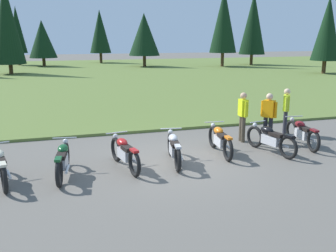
% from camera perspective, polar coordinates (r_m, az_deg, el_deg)
% --- Properties ---
extents(ground_plane, '(140.00, 140.00, 0.00)m').
position_cam_1_polar(ground_plane, '(10.97, 0.92, -5.27)').
color(ground_plane, '#605B54').
extents(grass_moorland, '(80.00, 44.00, 0.10)m').
position_cam_1_polar(grass_moorland, '(35.68, -11.90, 7.40)').
color(grass_moorland, '#5B7033').
rests_on(grass_moorland, ground).
extents(forest_treeline, '(45.39, 23.92, 8.74)m').
position_cam_1_polar(forest_treeline, '(42.69, -13.59, 13.96)').
color(forest_treeline, '#47331E').
rests_on(forest_treeline, ground).
extents(motorcycle_cream, '(0.72, 2.08, 0.88)m').
position_cam_1_polar(motorcycle_cream, '(10.10, -23.64, -5.44)').
color(motorcycle_cream, black).
rests_on(motorcycle_cream, ground).
extents(motorcycle_british_green, '(0.62, 2.09, 0.88)m').
position_cam_1_polar(motorcycle_british_green, '(10.04, -15.36, -4.89)').
color(motorcycle_british_green, black).
rests_on(motorcycle_british_green, ground).
extents(motorcycle_red, '(0.68, 2.09, 0.88)m').
position_cam_1_polar(motorcycle_red, '(10.35, -6.47, -3.96)').
color(motorcycle_red, black).
rests_on(motorcycle_red, ground).
extents(motorcycle_silver, '(0.64, 2.09, 0.88)m').
position_cam_1_polar(motorcycle_silver, '(10.69, 0.89, -3.31)').
color(motorcycle_silver, black).
rests_on(motorcycle_silver, ground).
extents(motorcycle_orange, '(0.62, 2.10, 0.88)m').
position_cam_1_polar(motorcycle_orange, '(11.64, 7.74, -2.04)').
color(motorcycle_orange, black).
rests_on(motorcycle_orange, ground).
extents(motorcycle_black, '(0.74, 2.07, 0.88)m').
position_cam_1_polar(motorcycle_black, '(12.06, 14.98, -1.85)').
color(motorcycle_black, black).
rests_on(motorcycle_black, ground).
extents(motorcycle_maroon, '(0.62, 2.10, 0.88)m').
position_cam_1_polar(motorcycle_maroon, '(13.11, 19.29, -0.96)').
color(motorcycle_maroon, black).
rests_on(motorcycle_maroon, ground).
extents(rider_in_hivis_vest, '(0.38, 0.47, 1.67)m').
position_cam_1_polar(rider_in_hivis_vest, '(14.37, 17.12, 2.48)').
color(rider_in_hivis_vest, '#2D2D38').
rests_on(rider_in_hivis_vest, ground).
extents(rider_near_row_end, '(0.39, 0.46, 1.67)m').
position_cam_1_polar(rider_near_row_end, '(13.03, 14.71, 1.58)').
color(rider_near_row_end, black).
rests_on(rider_near_row_end, ground).
extents(rider_checking_bike, '(0.25, 0.55, 1.67)m').
position_cam_1_polar(rider_checking_bike, '(13.03, 11.05, 1.77)').
color(rider_checking_bike, '#4C4233').
rests_on(rider_checking_bike, ground).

